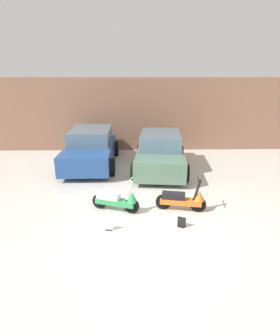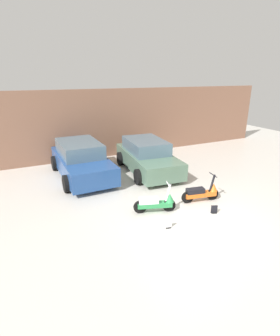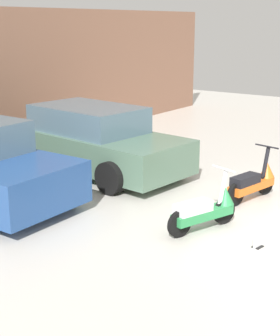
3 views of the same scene
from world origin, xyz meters
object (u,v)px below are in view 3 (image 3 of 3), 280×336
scooter_front_left (206,209)px  placard_near_left_scooter (258,240)px  car_rear_center (95,141)px  scooter_front_right (254,181)px

scooter_front_left → placard_near_left_scooter: scooter_front_left is taller
scooter_front_left → car_rear_center: car_rear_center is taller
scooter_front_left → scooter_front_right: scooter_front_right is taller
scooter_front_left → placard_near_left_scooter: bearing=-80.0°
scooter_front_left → car_rear_center: 3.84m
car_rear_center → scooter_front_right: bearing=10.4°
scooter_front_right → car_rear_center: (-0.29, 3.54, 0.34)m
scooter_front_left → placard_near_left_scooter: 0.98m
placard_near_left_scooter → scooter_front_right: bearing=26.1°
scooter_front_right → car_rear_center: bearing=105.5°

